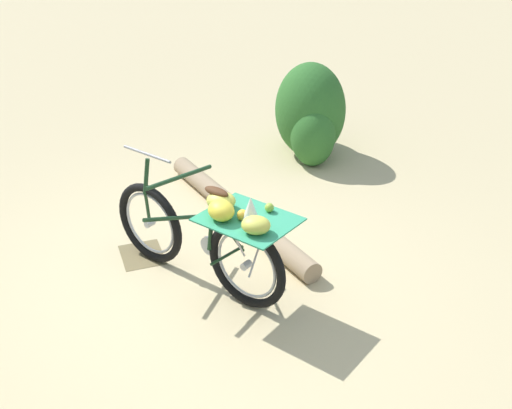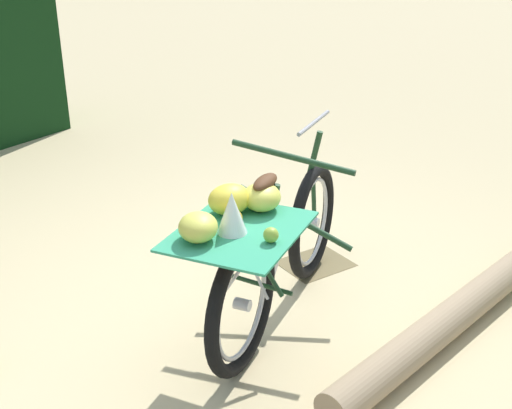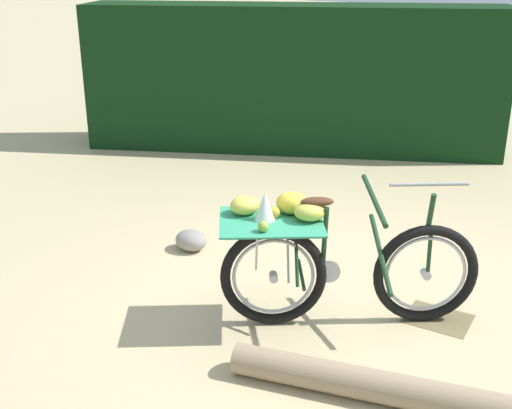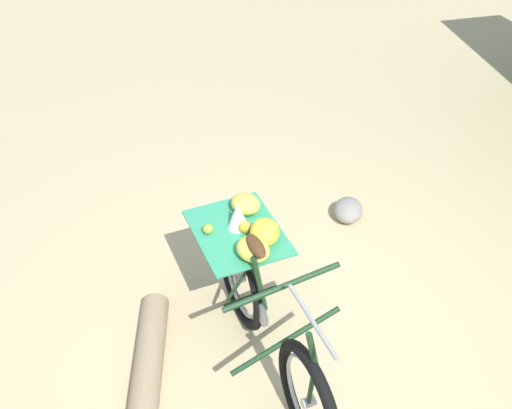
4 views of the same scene
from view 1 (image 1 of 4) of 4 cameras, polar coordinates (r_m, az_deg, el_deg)
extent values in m
plane|color=#C6B284|center=(5.27, -6.42, -7.77)|extent=(60.00, 60.00, 0.00)
torus|color=black|center=(5.52, -9.46, -1.67)|extent=(0.65, 0.45, 0.73)
torus|color=#B7B7BC|center=(5.52, -9.46, -1.67)|extent=(0.49, 0.33, 0.57)
cylinder|color=#B7B7BC|center=(5.52, -9.46, -1.67)|extent=(0.09, 0.10, 0.06)
torus|color=black|center=(4.90, -0.87, -5.44)|extent=(0.65, 0.45, 0.73)
torus|color=#B7B7BC|center=(4.90, -0.87, -5.44)|extent=(0.49, 0.33, 0.57)
cylinder|color=#B7B7BC|center=(4.90, -0.87, -5.44)|extent=(0.09, 0.10, 0.06)
cylinder|color=#19381E|center=(5.23, -7.13, -1.20)|extent=(0.41, 0.61, 0.30)
cylinder|color=#19381E|center=(5.00, -6.81, 2.45)|extent=(0.41, 0.62, 0.11)
cylinder|color=#19381E|center=(4.94, -3.99, -1.46)|extent=(0.09, 0.11, 0.49)
cylinder|color=#19381E|center=(4.99, -2.59, -4.55)|extent=(0.23, 0.33, 0.05)
cylinder|color=#19381E|center=(4.86, -2.28, -2.60)|extent=(0.19, 0.28, 0.47)
cylinder|color=#19381E|center=(5.45, -9.66, -0.27)|extent=(0.05, 0.06, 0.30)
cylinder|color=#19381E|center=(5.30, -9.76, 2.49)|extent=(0.08, 0.10, 0.30)
cylinder|color=gray|center=(5.20, -9.72, 4.46)|extent=(0.45, 0.30, 0.02)
ellipsoid|color=#4C2D19|center=(4.78, -3.55, 1.16)|extent=(0.23, 0.19, 0.06)
cylinder|color=#B7B7BC|center=(5.09, -4.24, -3.69)|extent=(0.15, 0.10, 0.16)
cylinder|color=#B7B7BC|center=(4.85, -1.77, -3.19)|extent=(0.12, 0.18, 0.39)
cylinder|color=#B7B7BC|center=(4.74, 0.21, -4.00)|extent=(0.15, 0.21, 0.39)
cube|color=brown|center=(4.68, -0.71, -1.53)|extent=(0.74, 0.69, 0.02)
cube|color=#33936B|center=(4.67, -0.71, -1.34)|extent=(0.86, 0.82, 0.01)
ellipsoid|color=#CCC64C|center=(4.78, -3.14, 0.33)|extent=(0.28, 0.29, 0.13)
ellipsoid|color=yellow|center=(4.63, -3.13, -0.53)|extent=(0.25, 0.22, 0.15)
ellipsoid|color=#CCC64C|center=(4.46, -0.01, -1.85)|extent=(0.26, 0.27, 0.13)
sphere|color=gold|center=(4.63, -1.22, -0.95)|extent=(0.08, 0.08, 0.08)
sphere|color=#8CAD38|center=(4.75, 1.20, -0.27)|extent=(0.07, 0.07, 0.07)
cone|color=white|center=(4.59, -0.48, -0.45)|extent=(0.19, 0.19, 0.20)
cylinder|color=#9E8466|center=(6.19, -1.68, -0.61)|extent=(2.49, 0.69, 0.19)
ellipsoid|color=#2D6628|center=(7.47, 4.85, 8.38)|extent=(0.89, 0.80, 1.11)
ellipsoid|color=#2D6628|center=(7.81, 4.35, 8.02)|extent=(0.61, 0.55, 0.78)
ellipsoid|color=#2D6628|center=(7.27, 5.08, 6.17)|extent=(0.55, 0.50, 0.72)
cylinder|color=#4C3823|center=(7.63, 4.72, 5.25)|extent=(0.08, 0.08, 0.22)
cube|color=olive|center=(5.78, -10.13, -4.43)|extent=(0.44, 0.36, 0.01)
camera|label=2|loc=(4.44, 35.61, 9.80)|focal=44.96mm
camera|label=3|loc=(7.49, 21.30, 21.48)|focal=45.40mm
camera|label=4|loc=(6.89, -16.40, 30.80)|focal=44.60mm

